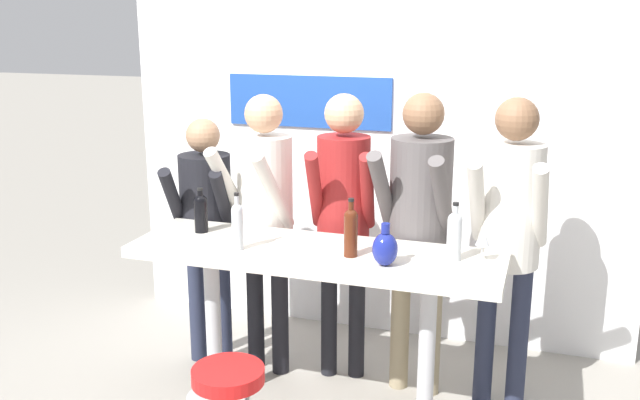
{
  "coord_description": "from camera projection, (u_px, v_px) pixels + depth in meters",
  "views": [
    {
      "loc": [
        1.17,
        -3.46,
        2.24
      ],
      "look_at": [
        0.0,
        0.09,
        1.27
      ],
      "focal_mm": 40.0,
      "sensor_mm": 36.0,
      "label": 1
    }
  ],
  "objects": [
    {
      "name": "back_wall",
      "position": [
        374.0,
        165.0,
        5.01
      ],
      "size": [
        3.62,
        0.12,
        2.43
      ],
      "color": "white",
      "rests_on": "ground_plane"
    },
    {
      "name": "tasting_table",
      "position": [
        315.0,
        279.0,
        3.88
      ],
      "size": [
        2.02,
        0.61,
        1.02
      ],
      "color": "silver",
      "rests_on": "ground_plane"
    },
    {
      "name": "person_far_left",
      "position": [
        206.0,
        215.0,
        4.52
      ],
      "size": [
        0.45,
        0.55,
        1.63
      ],
      "rotation": [
        0.0,
        0.0,
        0.19
      ],
      "color": "#23283D",
      "rests_on": "ground_plane"
    },
    {
      "name": "person_left",
      "position": [
        264.0,
        203.0,
        4.38
      ],
      "size": [
        0.47,
        0.59,
        1.79
      ],
      "rotation": [
        0.0,
        0.0,
        -0.17
      ],
      "color": "black",
      "rests_on": "ground_plane"
    },
    {
      "name": "person_center_left",
      "position": [
        344.0,
        204.0,
        4.3
      ],
      "size": [
        0.45,
        0.58,
        1.8
      ],
      "rotation": [
        0.0,
        0.0,
        0.18
      ],
      "color": "black",
      "rests_on": "ground_plane"
    },
    {
      "name": "person_center",
      "position": [
        419.0,
        212.0,
        4.11
      ],
      "size": [
        0.46,
        0.59,
        1.83
      ],
      "rotation": [
        0.0,
        0.0,
        -0.1
      ],
      "color": "gray",
      "rests_on": "ground_plane"
    },
    {
      "name": "person_center_right",
      "position": [
        510.0,
        220.0,
        3.96
      ],
      "size": [
        0.43,
        0.56,
        1.82
      ],
      "rotation": [
        0.0,
        0.0,
        -0.05
      ],
      "color": "#23283D",
      "rests_on": "ground_plane"
    },
    {
      "name": "wine_bottle_0",
      "position": [
        237.0,
        224.0,
        3.8
      ],
      "size": [
        0.06,
        0.06,
        0.31
      ],
      "color": "#B7BCC1",
      "rests_on": "tasting_table"
    },
    {
      "name": "wine_bottle_1",
      "position": [
        454.0,
        234.0,
        3.63
      ],
      "size": [
        0.08,
        0.08,
        0.31
      ],
      "color": "#B7BCC1",
      "rests_on": "tasting_table"
    },
    {
      "name": "wine_bottle_2",
      "position": [
        351.0,
        230.0,
        3.69
      ],
      "size": [
        0.07,
        0.07,
        0.31
      ],
      "color": "#4C1E0F",
      "rests_on": "tasting_table"
    },
    {
      "name": "wine_bottle_3",
      "position": [
        201.0,
        211.0,
        4.11
      ],
      "size": [
        0.08,
        0.08,
        0.26
      ],
      "color": "black",
      "rests_on": "tasting_table"
    },
    {
      "name": "wine_glass_0",
      "position": [
        483.0,
        238.0,
        3.61
      ],
      "size": [
        0.07,
        0.07,
        0.18
      ],
      "color": "silver",
      "rests_on": "tasting_table"
    },
    {
      "name": "decorative_vase",
      "position": [
        385.0,
        248.0,
        3.57
      ],
      "size": [
        0.13,
        0.13,
        0.22
      ],
      "color": "navy",
      "rests_on": "tasting_table"
    }
  ]
}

